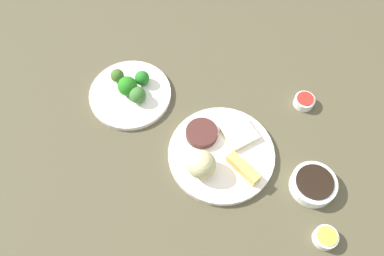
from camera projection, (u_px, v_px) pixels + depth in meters
The scene contains 17 objects.
tabletop at pixel (219, 152), 1.04m from camera, with size 2.20×2.20×0.02m, color #4C4530.
main_plate at pixel (221, 154), 1.01m from camera, with size 0.27×0.27×0.02m, color white.
rice_scoop at pixel (203, 165), 0.95m from camera, with size 0.07×0.07×0.07m, color #C2BA83.
spring_roll at pixel (243, 168), 0.97m from camera, with size 0.09×0.02×0.03m, color tan.
crab_rangoon_wonton at pixel (240, 134), 1.03m from camera, with size 0.07×0.08×0.02m, color beige.
stir_fry_heap at pixel (201, 134), 1.02m from camera, with size 0.08×0.08×0.02m, color #47231F.
broccoli_plate at pixel (130, 94), 1.11m from camera, with size 0.23×0.23×0.01m, color white.
broccoli_floret_0 at pixel (116, 76), 1.11m from camera, with size 0.04×0.04×0.04m, color #3C5F22.
broccoli_floret_1 at pixel (128, 86), 1.08m from camera, with size 0.05×0.05×0.05m, color #22751A.
broccoli_floret_2 at pixel (142, 78), 1.10m from camera, with size 0.04×0.04×0.04m, color #1F711F.
broccoli_floret_3 at pixel (138, 95), 1.07m from camera, with size 0.05×0.05×0.05m, color #386C2C.
soy_sauce_bowl at pixel (313, 184), 0.97m from camera, with size 0.11×0.11×0.03m, color white.
soy_sauce_bowl_liquid at pixel (315, 182), 0.95m from camera, with size 0.09×0.09×0.00m, color black.
sauce_ramekin_hot_mustard at pixel (325, 238), 0.91m from camera, with size 0.06×0.06×0.02m, color white.
sauce_ramekin_hot_mustard_liquid at pixel (327, 236), 0.89m from camera, with size 0.05×0.05×0.00m, color yellow.
sauce_ramekin_sweet_and_sour at pixel (304, 101), 1.09m from camera, with size 0.06×0.06×0.02m, color white.
sauce_ramekin_sweet_and_sour_liquid at pixel (305, 99), 1.08m from camera, with size 0.05×0.05×0.00m, color red.
Camera 1 is at (-0.22, 0.40, 0.95)m, focal length 37.09 mm.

